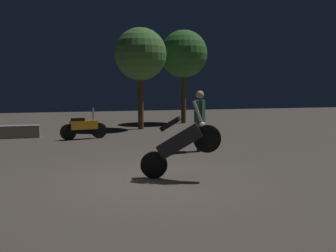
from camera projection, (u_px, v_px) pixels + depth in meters
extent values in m
plane|color=#4C443D|center=(151.00, 180.00, 7.80)|extent=(40.00, 40.00, 0.00)
cylinder|color=black|center=(154.00, 165.00, 7.96)|extent=(0.55, 0.33, 0.56)
cylinder|color=black|center=(207.00, 139.00, 7.70)|extent=(0.55, 0.33, 0.56)
cube|color=black|center=(180.00, 141.00, 7.80)|extent=(1.00, 0.68, 0.76)
cube|color=black|center=(170.00, 124.00, 7.80)|extent=(0.49, 0.40, 0.32)
cylinder|color=gray|center=(197.00, 111.00, 7.67)|extent=(0.21, 0.14, 0.44)
sphere|color=#F2EABF|center=(202.00, 125.00, 7.68)|extent=(0.12, 0.12, 0.12)
cylinder|color=black|center=(68.00, 132.00, 13.33)|extent=(0.57, 0.22, 0.56)
cylinder|color=black|center=(99.00, 130.00, 13.83)|extent=(0.57, 0.22, 0.56)
cube|color=orange|center=(84.00, 125.00, 13.55)|extent=(0.99, 0.50, 0.30)
cube|color=black|center=(78.00, 120.00, 13.44)|extent=(0.48, 0.33, 0.10)
cylinder|color=gray|center=(93.00, 114.00, 13.67)|extent=(0.07, 0.07, 0.45)
sphere|color=#F2EABF|center=(96.00, 123.00, 13.75)|extent=(0.12, 0.12, 0.12)
cylinder|color=black|center=(200.00, 136.00, 11.19)|extent=(0.12, 0.12, 0.86)
cylinder|color=black|center=(199.00, 137.00, 11.03)|extent=(0.12, 0.12, 0.86)
cube|color=#1E3F2D|center=(200.00, 111.00, 11.03)|extent=(0.40, 0.43, 0.64)
sphere|color=tan|center=(200.00, 95.00, 10.98)|extent=(0.24, 0.24, 0.24)
cylinder|color=#1E3F2D|center=(202.00, 109.00, 11.25)|extent=(0.18, 0.21, 0.58)
cylinder|color=#1E3F2D|center=(198.00, 111.00, 10.80)|extent=(0.18, 0.21, 0.58)
cylinder|color=#4C331E|center=(141.00, 101.00, 16.55)|extent=(0.24, 0.24, 2.44)
sphere|color=#477A38|center=(140.00, 54.00, 16.33)|extent=(2.24, 2.24, 2.24)
cylinder|color=#4C331E|center=(184.00, 97.00, 19.03)|extent=(0.24, 0.24, 2.61)
sphere|color=#336B2D|center=(184.00, 54.00, 18.80)|extent=(2.32, 2.32, 2.32)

